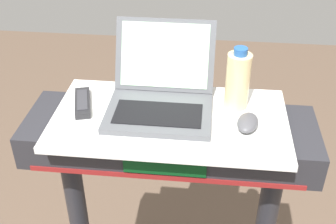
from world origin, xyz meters
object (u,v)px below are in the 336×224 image
(laptop, at_px, (161,93))
(computer_mouse, at_px, (248,123))
(tv_remote, at_px, (83,103))
(water_bottle, at_px, (238,80))

(laptop, height_order, computer_mouse, laptop)
(computer_mouse, bearing_deg, laptop, 174.55)
(computer_mouse, distance_m, tv_remote, 0.51)
(laptop, distance_m, water_bottle, 0.24)
(laptop, distance_m, tv_remote, 0.25)
(laptop, xyz_separation_m, computer_mouse, (0.26, -0.09, -0.03))
(water_bottle, bearing_deg, laptop, -172.55)
(computer_mouse, bearing_deg, tv_remote, -174.58)
(water_bottle, distance_m, tv_remote, 0.49)
(computer_mouse, height_order, tv_remote, computer_mouse)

